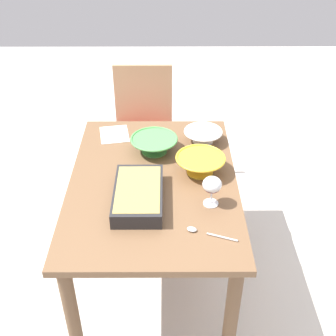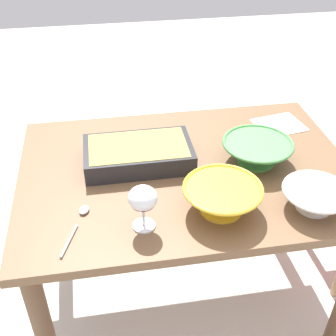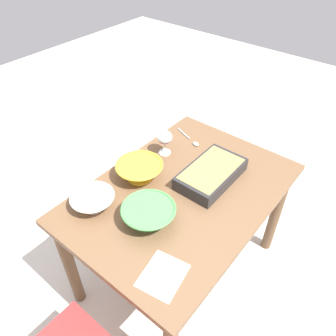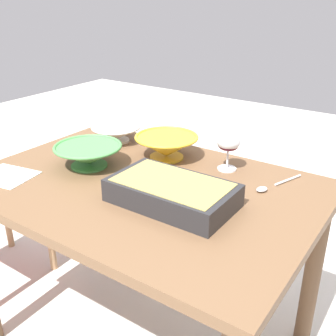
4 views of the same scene
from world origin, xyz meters
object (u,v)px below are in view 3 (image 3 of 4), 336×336
(dining_table, at_px, (182,205))
(small_bowl, at_px, (140,170))
(mixing_bowl, at_px, (149,214))
(napkin, at_px, (163,275))
(serving_bowl, at_px, (93,200))
(casserole_dish, at_px, (211,173))
(wine_glass, at_px, (165,138))
(serving_spoon, at_px, (192,140))

(dining_table, height_order, small_bowl, small_bowl)
(mixing_bowl, bearing_deg, napkin, 52.23)
(serving_bowl, bearing_deg, dining_table, 142.92)
(small_bowl, height_order, napkin, small_bowl)
(casserole_dish, relative_size, serving_bowl, 1.79)
(casserole_dish, distance_m, serving_bowl, 0.64)
(wine_glass, distance_m, serving_bowl, 0.56)
(napkin, bearing_deg, dining_table, -151.82)
(serving_bowl, height_order, napkin, serving_bowl)
(wine_glass, distance_m, casserole_dish, 0.35)
(small_bowl, relative_size, serving_bowl, 1.16)
(casserole_dish, height_order, mixing_bowl, mixing_bowl)
(wine_glass, relative_size, small_bowl, 0.59)
(mixing_bowl, height_order, napkin, mixing_bowl)
(wine_glass, relative_size, serving_bowl, 0.69)
(dining_table, relative_size, mixing_bowl, 4.66)
(casserole_dish, bearing_deg, serving_spoon, -127.51)
(small_bowl, bearing_deg, casserole_dish, 127.42)
(serving_bowl, relative_size, napkin, 1.13)
(small_bowl, distance_m, napkin, 0.62)
(small_bowl, xyz_separation_m, napkin, (0.38, 0.48, -0.05))
(small_bowl, height_order, serving_bowl, small_bowl)
(napkin, bearing_deg, wine_glass, -141.03)
(mixing_bowl, bearing_deg, dining_table, -179.66)
(wine_glass, bearing_deg, casserole_dish, 86.42)
(mixing_bowl, relative_size, serving_spoon, 1.19)
(dining_table, distance_m, casserole_dish, 0.24)
(wine_glass, xyz_separation_m, serving_spoon, (-0.20, 0.06, -0.10))
(casserole_dish, height_order, small_bowl, small_bowl)
(dining_table, relative_size, serving_bowl, 5.53)
(casserole_dish, distance_m, mixing_bowl, 0.44)
(casserole_dish, xyz_separation_m, mixing_bowl, (0.43, -0.06, 0.01))
(wine_glass, distance_m, small_bowl, 0.26)
(casserole_dish, bearing_deg, mixing_bowl, -8.36)
(wine_glass, distance_m, napkin, 0.83)
(wine_glass, relative_size, mixing_bowl, 0.58)
(dining_table, height_order, wine_glass, wine_glass)
(wine_glass, height_order, serving_spoon, wine_glass)
(serving_spoon, bearing_deg, serving_bowl, -4.34)
(casserole_dish, height_order, napkin, casserole_dish)
(dining_table, xyz_separation_m, casserole_dish, (-0.17, 0.07, 0.16))
(mixing_bowl, bearing_deg, casserole_dish, 171.64)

